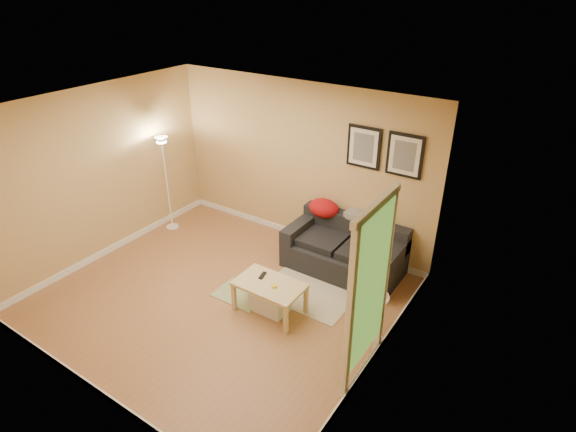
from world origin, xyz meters
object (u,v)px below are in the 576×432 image
(sofa, at_px, (344,248))
(book_stack, at_px, (375,294))
(storage_bin, at_px, (271,300))
(side_table, at_px, (371,315))
(coffee_table, at_px, (270,297))
(floor_lamp, at_px, (167,187))

(sofa, bearing_deg, book_stack, -48.25)
(storage_bin, relative_size, book_stack, 1.99)
(side_table, xyz_separation_m, book_stack, (0.02, 0.00, 0.33))
(book_stack, bearing_deg, side_table, -172.72)
(sofa, xyz_separation_m, storage_bin, (-0.36, -1.36, -0.22))
(coffee_table, distance_m, floor_lamp, 2.94)
(storage_bin, distance_m, book_stack, 1.42)
(side_table, distance_m, book_stack, 0.33)
(sofa, height_order, coffee_table, sofa)
(coffee_table, bearing_deg, floor_lamp, 163.66)
(sofa, distance_m, storage_bin, 1.43)
(coffee_table, bearing_deg, side_table, 16.11)
(storage_bin, height_order, side_table, side_table)
(sofa, relative_size, coffee_table, 1.92)
(coffee_table, relative_size, side_table, 1.52)
(coffee_table, relative_size, book_stack, 3.62)
(sofa, height_order, storage_bin, sofa)
(book_stack, height_order, floor_lamp, floor_lamp)
(coffee_table, height_order, side_table, side_table)
(sofa, bearing_deg, storage_bin, -104.79)
(coffee_table, height_order, book_stack, book_stack)
(coffee_table, distance_m, book_stack, 1.40)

